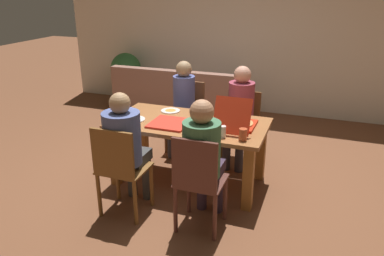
# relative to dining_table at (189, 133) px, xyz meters

# --- Properties ---
(ground_plane) EXTENTS (20.00, 20.00, 0.00)m
(ground_plane) POSITION_rel_dining_table_xyz_m (0.00, 0.00, -0.60)
(ground_plane) COLOR brown
(back_wall) EXTENTS (6.86, 0.12, 2.75)m
(back_wall) POSITION_rel_dining_table_xyz_m (0.00, 2.87, 0.77)
(back_wall) COLOR silver
(back_wall) RESTS_ON ground
(dining_table) EXTENTS (1.70, 0.88, 0.73)m
(dining_table) POSITION_rel_dining_table_xyz_m (0.00, 0.00, 0.00)
(dining_table) COLOR #A06235
(dining_table) RESTS_ON ground
(chair_0) EXTENTS (0.45, 0.43, 0.92)m
(chair_0) POSITION_rel_dining_table_xyz_m (-0.37, 0.90, -0.11)
(chair_0) COLOR brown
(chair_0) RESTS_ON ground
(person_0) EXTENTS (0.29, 0.49, 1.22)m
(person_0) POSITION_rel_dining_table_xyz_m (-0.37, 0.76, 0.12)
(person_0) COLOR #3B3E4E
(person_0) RESTS_ON ground
(chair_1) EXTENTS (0.44, 0.41, 0.87)m
(chair_1) POSITION_rel_dining_table_xyz_m (0.40, 0.84, -0.12)
(chair_1) COLOR brown
(chair_1) RESTS_ON ground
(person_1) EXTENTS (0.32, 0.54, 1.23)m
(person_1) POSITION_rel_dining_table_xyz_m (0.40, 0.70, 0.12)
(person_1) COLOR #363542
(person_1) RESTS_ON ground
(chair_2) EXTENTS (0.43, 0.40, 0.95)m
(chair_2) POSITION_rel_dining_table_xyz_m (0.40, -0.86, -0.07)
(chair_2) COLOR brown
(chair_2) RESTS_ON ground
(person_2) EXTENTS (0.34, 0.50, 1.24)m
(person_2) POSITION_rel_dining_table_xyz_m (0.40, -0.72, 0.14)
(person_2) COLOR #3A2B3E
(person_2) RESTS_ON ground
(chair_3) EXTENTS (0.45, 0.40, 0.94)m
(chair_3) POSITION_rel_dining_table_xyz_m (-0.37, -0.88, -0.07)
(chair_3) COLOR brown
(chair_3) RESTS_ON ground
(person_3) EXTENTS (0.36, 0.51, 1.23)m
(person_3) POSITION_rel_dining_table_xyz_m (-0.37, -0.74, 0.13)
(person_3) COLOR #3C3B3B
(person_3) RESTS_ON ground
(pizza_box_0) EXTENTS (0.40, 0.40, 0.02)m
(pizza_box_0) POSITION_rel_dining_table_xyz_m (-0.17, -0.14, 0.14)
(pizza_box_0) COLOR red
(pizza_box_0) RESTS_ON dining_table
(pizza_box_1) EXTENTS (0.37, 0.53, 0.37)m
(pizza_box_1) POSITION_rel_dining_table_xyz_m (0.53, 0.02, 0.18)
(pizza_box_1) COLOR red
(pizza_box_1) RESTS_ON dining_table
(plate_0) EXTENTS (0.23, 0.23, 0.03)m
(plate_0) POSITION_rel_dining_table_xyz_m (-0.33, 0.27, 0.14)
(plate_0) COLOR white
(plate_0) RESTS_ON dining_table
(plate_1) EXTENTS (0.25, 0.25, 0.03)m
(plate_1) POSITION_rel_dining_table_xyz_m (-0.60, -0.15, 0.14)
(plate_1) COLOR white
(plate_1) RESTS_ON dining_table
(drinking_glass_0) EXTENTS (0.07, 0.07, 0.14)m
(drinking_glass_0) POSITION_rel_dining_table_xyz_m (0.11, 0.28, 0.20)
(drinking_glass_0) COLOR #E5C85A
(drinking_glass_0) RESTS_ON dining_table
(drinking_glass_1) EXTENTS (0.06, 0.06, 0.13)m
(drinking_glass_1) POSITION_rel_dining_table_xyz_m (0.19, 0.19, 0.19)
(drinking_glass_1) COLOR silver
(drinking_glass_1) RESTS_ON dining_table
(drinking_glass_2) EXTENTS (0.06, 0.06, 0.12)m
(drinking_glass_2) POSITION_rel_dining_table_xyz_m (0.47, -0.31, 0.19)
(drinking_glass_2) COLOR silver
(drinking_glass_2) RESTS_ON dining_table
(drinking_glass_3) EXTENTS (0.08, 0.08, 0.12)m
(drinking_glass_3) POSITION_rel_dining_table_xyz_m (0.67, -0.31, 0.19)
(drinking_glass_3) COLOR #B54C2C
(drinking_glass_3) RESTS_ON dining_table
(couch) EXTENTS (2.14, 0.87, 0.84)m
(couch) POSITION_rel_dining_table_xyz_m (-1.00, 2.18, -0.30)
(couch) COLOR #8F6454
(couch) RESTS_ON ground
(potted_plant) EXTENTS (0.57, 0.57, 0.95)m
(potted_plant) POSITION_rel_dining_table_xyz_m (-2.16, 2.46, -0.02)
(potted_plant) COLOR #B97154
(potted_plant) RESTS_ON ground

